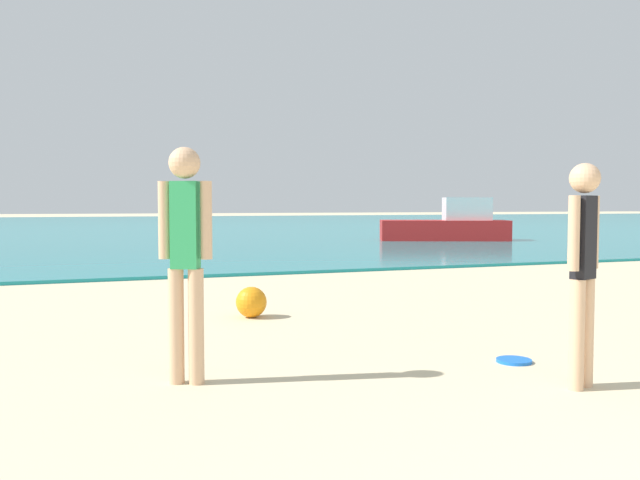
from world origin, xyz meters
The scene contains 6 objects.
water centered at (0.00, 41.29, 0.03)m, with size 160.00×60.00×0.06m, color teal.
person_standing centered at (0.63, 3.56, 0.87)m, with size 0.33×0.20×1.54m.
frisbee centered at (0.66, 4.34, 0.01)m, with size 0.28×0.28×0.03m, color blue.
person_distant centered at (-1.88, 4.63, 0.94)m, with size 0.35×0.22×1.66m.
boat_near centered at (9.30, 19.35, 0.56)m, with size 4.45×2.88×1.45m.
beach_ball centered at (-0.77, 7.11, 0.17)m, with size 0.34×0.34×0.34m, color orange.
Camera 1 is at (-2.61, 0.02, 1.25)m, focal length 37.03 mm.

